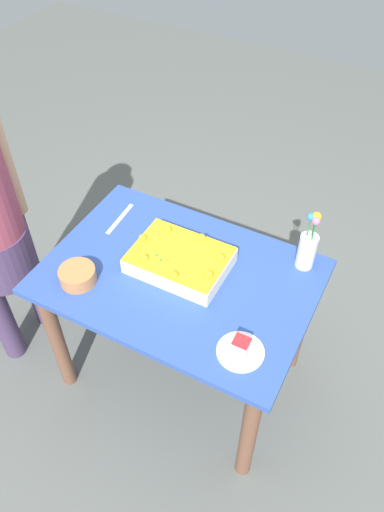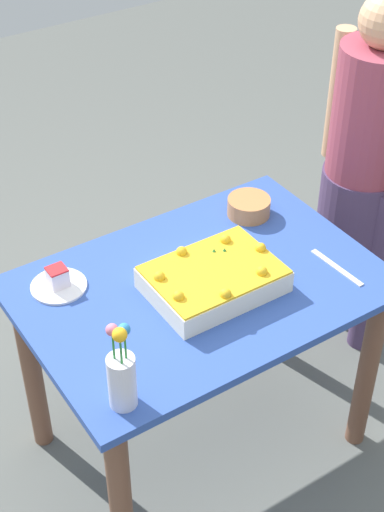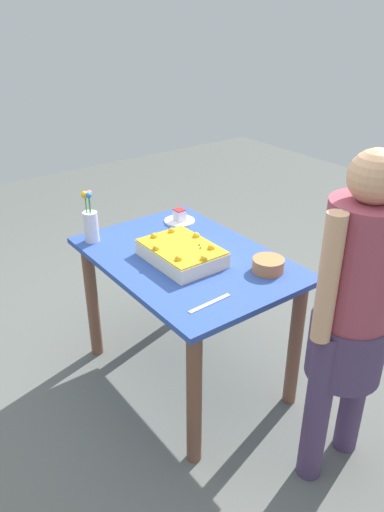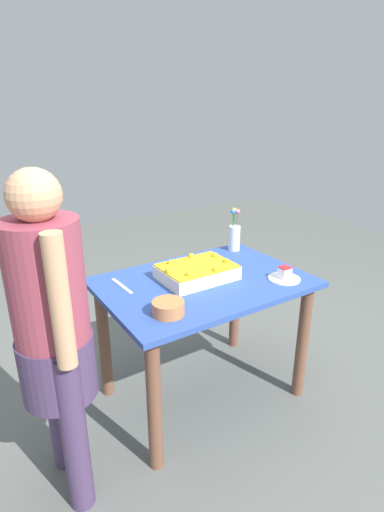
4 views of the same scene
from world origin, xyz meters
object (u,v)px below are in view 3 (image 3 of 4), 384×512
object	(u,v)px
serving_plate_with_slice	(180,218)
cake_knife	(210,303)
fruit_bowl	(268,265)
person_standing	(353,307)
sheet_cake	(181,253)
flower_vase	(91,223)

from	to	relation	value
serving_plate_with_slice	cake_knife	size ratio (longest dim) A/B	0.80
fruit_bowl	person_standing	distance (m)	0.52
sheet_cake	cake_knife	world-z (taller)	sheet_cake
serving_plate_with_slice	cake_knife	distance (m)	0.90
serving_plate_with_slice	cake_knife	world-z (taller)	serving_plate_with_slice
sheet_cake	fruit_bowl	world-z (taller)	sheet_cake
fruit_bowl	person_standing	world-z (taller)	person_standing
flower_vase	person_standing	bearing A→B (deg)	20.21
serving_plate_with_slice	flower_vase	xyz separation A→B (m)	(-0.06, -0.53, 0.08)
flower_vase	fruit_bowl	bearing A→B (deg)	33.20
cake_knife	flower_vase	xyz separation A→B (m)	(-0.87, -0.12, 0.10)
person_standing	flower_vase	bearing A→B (deg)	20.21
cake_knife	fruit_bowl	distance (m)	0.41
serving_plate_with_slice	cake_knife	bearing A→B (deg)	-27.06
flower_vase	person_standing	distance (m)	1.41
sheet_cake	flower_vase	xyz separation A→B (m)	(-0.47, -0.26, 0.06)
flower_vase	person_standing	world-z (taller)	person_standing
flower_vase	fruit_bowl	size ratio (longest dim) A/B	1.88
fruit_bowl	person_standing	bearing A→B (deg)	-4.61
sheet_cake	cake_knife	distance (m)	0.42
serving_plate_with_slice	person_standing	size ratio (longest dim) A/B	0.12
serving_plate_with_slice	cake_knife	xyz separation A→B (m)	(0.81, -0.41, -0.02)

